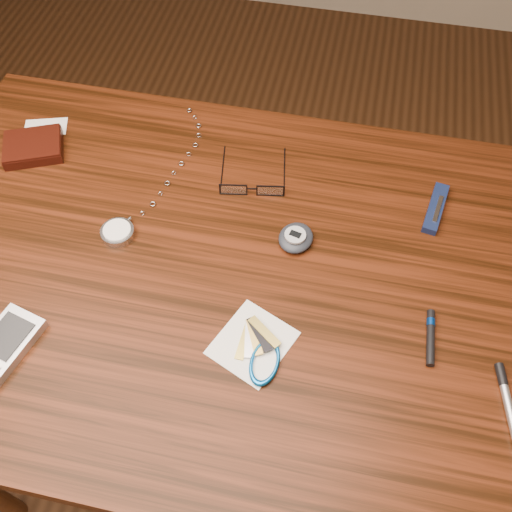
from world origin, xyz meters
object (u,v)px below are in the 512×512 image
(pocket_watch, at_px, (121,228))
(desk, at_px, (217,301))
(wallet_and_card, at_px, (33,146))
(silver_pen, at_px, (509,408))
(pda_phone, at_px, (2,347))
(eyeglasses, at_px, (252,188))
(pedometer, at_px, (296,238))
(notepad_keys, at_px, (259,351))
(pocket_knife, at_px, (436,208))

(pocket_watch, bearing_deg, desk, -12.85)
(pocket_watch, bearing_deg, wallet_and_card, 146.92)
(silver_pen, bearing_deg, pda_phone, -175.13)
(eyeglasses, bearing_deg, pocket_watch, -146.54)
(eyeglasses, bearing_deg, pedometer, -44.50)
(pedometer, distance_m, notepad_keys, 0.19)
(pedometer, bearing_deg, silver_pen, -33.46)
(silver_pen, bearing_deg, eyeglasses, 143.82)
(pedometer, bearing_deg, pocket_knife, 27.15)
(pda_phone, distance_m, pedometer, 0.44)
(wallet_and_card, height_order, silver_pen, wallet_and_card)
(desk, xyz_separation_m, pocket_knife, (0.32, 0.18, 0.11))
(eyeglasses, height_order, pedometer, same)
(desk, relative_size, pocket_knife, 9.78)
(pocket_knife, bearing_deg, pedometer, -152.85)
(eyeglasses, xyz_separation_m, pda_phone, (-0.27, -0.34, -0.00))
(pedometer, xyz_separation_m, silver_pen, (0.31, -0.20, -0.01))
(pocket_watch, distance_m, silver_pen, 0.60)
(eyeglasses, relative_size, pedometer, 1.78)
(desk, relative_size, eyeglasses, 8.07)
(pda_phone, bearing_deg, wallet_and_card, 108.17)
(pda_phone, bearing_deg, pocket_knife, 33.10)
(pocket_knife, xyz_separation_m, silver_pen, (0.10, -0.31, -0.00))
(notepad_keys, distance_m, pocket_knife, 0.37)
(pda_phone, bearing_deg, eyeglasses, 52.10)
(eyeglasses, bearing_deg, pocket_knife, 4.15)
(desk, xyz_separation_m, pedometer, (0.11, 0.07, 0.11))
(pda_phone, relative_size, pedometer, 1.80)
(eyeglasses, bearing_deg, silver_pen, -36.18)
(pda_phone, height_order, pocket_knife, pda_phone)
(wallet_and_card, distance_m, pocket_watch, 0.24)
(desk, relative_size, pda_phone, 7.98)
(pda_phone, distance_m, silver_pen, 0.66)
(pda_phone, bearing_deg, desk, 37.99)
(pocket_watch, bearing_deg, pda_phone, -111.22)
(wallet_and_card, xyz_separation_m, notepad_keys, (0.45, -0.29, -0.01))
(desk, height_order, notepad_keys, notepad_keys)
(notepad_keys, xyz_separation_m, silver_pen, (0.32, -0.01, 0.00))
(pedometer, relative_size, pocket_knife, 0.68)
(desk, bearing_deg, pocket_knife, 28.97)
(desk, bearing_deg, notepad_keys, -52.18)
(pocket_knife, bearing_deg, pocket_watch, -163.45)
(pocket_watch, bearing_deg, eyeglasses, 33.46)
(wallet_and_card, height_order, pda_phone, wallet_and_card)
(desk, bearing_deg, pocket_watch, 167.15)
(wallet_and_card, xyz_separation_m, pedometer, (0.47, -0.10, 0.00))
(eyeglasses, relative_size, notepad_keys, 0.96)
(pedometer, bearing_deg, pda_phone, -143.76)
(desk, distance_m, wallet_and_card, 0.41)
(pocket_watch, relative_size, silver_pen, 2.34)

